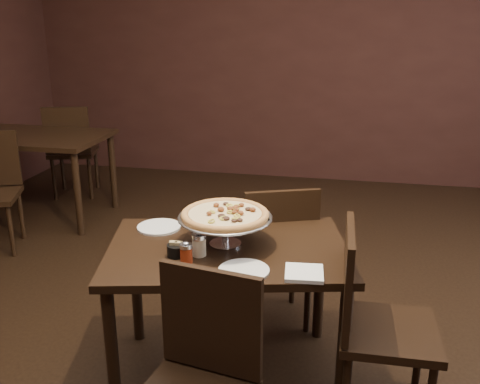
# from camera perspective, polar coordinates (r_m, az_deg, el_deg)

# --- Properties ---
(room) EXTENTS (6.04, 7.04, 2.84)m
(room) POSITION_cam_1_polar(r_m,az_deg,el_deg) (2.39, 1.57, 9.96)
(room) COLOR black
(room) RESTS_ON ground
(dining_table) EXTENTS (1.27, 0.99, 0.71)m
(dining_table) POSITION_cam_1_polar(r_m,az_deg,el_deg) (2.59, -1.32, -7.73)
(dining_table) COLOR black
(dining_table) RESTS_ON ground
(background_table) EXTENTS (1.20, 0.80, 0.75)m
(background_table) POSITION_cam_1_polar(r_m,az_deg,el_deg) (5.04, -20.88, 4.60)
(background_table) COLOR black
(background_table) RESTS_ON ground
(pizza_stand) EXTENTS (0.45, 0.45, 0.19)m
(pizza_stand) POSITION_cam_1_polar(r_m,az_deg,el_deg) (2.51, -1.61, -2.47)
(pizza_stand) COLOR silver
(pizza_stand) RESTS_ON dining_table
(parmesan_shaker) EXTENTS (0.07, 0.07, 0.12)m
(parmesan_shaker) POSITION_cam_1_polar(r_m,az_deg,el_deg) (2.44, -4.40, -5.57)
(parmesan_shaker) COLOR #F5E6BE
(parmesan_shaker) RESTS_ON dining_table
(pepper_flake_shaker) EXTENTS (0.06, 0.06, 0.10)m
(pepper_flake_shaker) POSITION_cam_1_polar(r_m,az_deg,el_deg) (2.38, -5.76, -6.47)
(pepper_flake_shaker) COLOR maroon
(pepper_flake_shaker) RESTS_ON dining_table
(packet_caddy) EXTENTS (0.09, 0.09, 0.07)m
(packet_caddy) POSITION_cam_1_polar(r_m,az_deg,el_deg) (2.46, -6.77, -6.13)
(packet_caddy) COLOR black
(packet_caddy) RESTS_ON dining_table
(napkin_stack) EXTENTS (0.17, 0.17, 0.02)m
(napkin_stack) POSITION_cam_1_polar(r_m,az_deg,el_deg) (2.30, 6.86, -8.59)
(napkin_stack) COLOR white
(napkin_stack) RESTS_ON dining_table
(plate_left) EXTENTS (0.22, 0.22, 0.01)m
(plate_left) POSITION_cam_1_polar(r_m,az_deg,el_deg) (2.79, -8.64, -3.70)
(plate_left) COLOR white
(plate_left) RESTS_ON dining_table
(plate_near) EXTENTS (0.22, 0.22, 0.01)m
(plate_near) POSITION_cam_1_polar(r_m,az_deg,el_deg) (2.31, 0.42, -8.37)
(plate_near) COLOR white
(plate_near) RESTS_ON dining_table
(serving_spatula) EXTENTS (0.15, 0.15, 0.02)m
(serving_spatula) POSITION_cam_1_polar(r_m,az_deg,el_deg) (2.46, 1.84, -3.12)
(serving_spatula) COLOR silver
(serving_spatula) RESTS_ON pizza_stand
(chair_far) EXTENTS (0.53, 0.53, 0.88)m
(chair_far) POSITION_cam_1_polar(r_m,az_deg,el_deg) (3.05, 3.90, -6.29)
(chair_far) COLOR black
(chair_far) RESTS_ON ground
(chair_near) EXTENTS (0.48, 0.48, 0.87)m
(chair_near) POSITION_cam_1_polar(r_m,az_deg,el_deg) (2.09, -4.46, -19.33)
(chair_near) COLOR black
(chair_near) RESTS_ON ground
(chair_side) EXTENTS (0.43, 0.43, 0.91)m
(chair_side) POSITION_cam_1_polar(r_m,az_deg,el_deg) (2.46, 13.97, -12.90)
(chair_side) COLOR black
(chair_side) RESTS_ON ground
(bg_chair_far) EXTENTS (0.53, 0.53, 0.92)m
(bg_chair_far) POSITION_cam_1_polar(r_m,az_deg,el_deg) (5.53, -17.55, 4.55)
(bg_chair_far) COLOR black
(bg_chair_far) RESTS_ON ground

